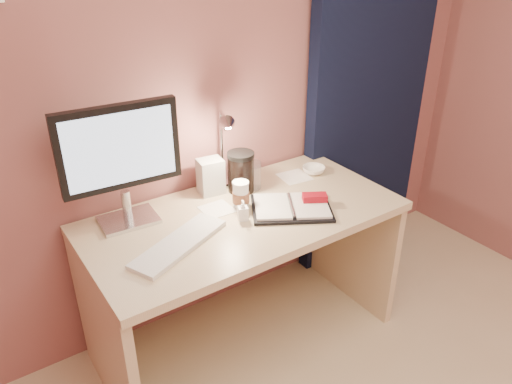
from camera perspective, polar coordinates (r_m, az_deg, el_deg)
room at (r=2.84m, az=11.65°, el=12.92°), size 3.50×3.50×3.50m
desk at (r=2.37m, az=-2.31°, el=-6.43°), size 1.40×0.70×0.73m
monitor at (r=2.07m, az=-15.29°, el=4.11°), size 0.49×0.19×0.52m
keyboard at (r=2.00m, az=-8.76°, el=-5.86°), size 0.47×0.31×0.02m
planner at (r=2.23m, az=4.30°, el=-1.65°), size 0.43×0.40×0.05m
paper_a at (r=2.24m, az=-4.48°, el=-1.98°), size 0.14×0.14×0.00m
paper_b at (r=2.53m, az=4.43°, el=1.75°), size 0.16×0.16×0.00m
paper_c at (r=2.27m, az=3.08°, el=-1.47°), size 0.22×0.22×0.00m
coffee_cup at (r=2.23m, az=-1.75°, el=-0.36°), size 0.08×0.08×0.12m
clear_cup at (r=2.39m, az=-0.33°, el=1.94°), size 0.08×0.08×0.14m
bowl at (r=2.57m, az=6.62°, el=2.52°), size 0.13×0.13×0.04m
lotion_bottle at (r=2.13m, az=-1.51°, el=-2.10°), size 0.05×0.05×0.09m
dark_jar at (r=2.35m, az=-1.74°, el=2.08°), size 0.12×0.12×0.18m
product_box at (r=2.34m, az=-5.20°, el=1.78°), size 0.12×0.10×0.17m
desk_lamp at (r=2.30m, az=-2.04°, el=5.85°), size 0.15×0.24×0.40m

